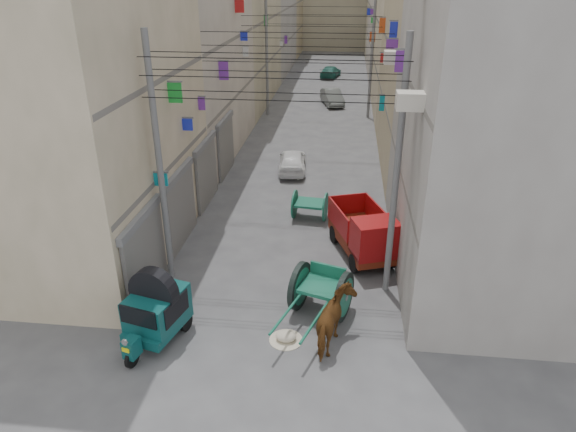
# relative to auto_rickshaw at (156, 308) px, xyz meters

# --- Properties ---
(ground) EXTENTS (140.00, 140.00, 0.00)m
(ground) POSITION_rel_auto_rickshaw_xyz_m (2.91, -2.77, -1.01)
(ground) COLOR #424244
(ground) RESTS_ON ground
(building_row_left) EXTENTS (8.00, 62.00, 14.00)m
(building_row_left) POSITION_rel_auto_rickshaw_xyz_m (-5.08, 31.36, 5.45)
(building_row_left) COLOR beige
(building_row_left) RESTS_ON ground
(building_row_right) EXTENTS (8.00, 62.00, 14.00)m
(building_row_right) POSITION_rel_auto_rickshaw_xyz_m (10.91, 31.36, 5.45)
(building_row_right) COLOR #99958F
(building_row_right) RESTS_ON ground
(shutters_left) EXTENTS (0.18, 14.40, 2.88)m
(shutters_left) POSITION_rel_auto_rickshaw_xyz_m (-1.01, 7.61, 0.49)
(shutters_left) COLOR #525258
(shutters_left) RESTS_ON ground
(signboards) EXTENTS (8.22, 40.52, 5.67)m
(signboards) POSITION_rel_auto_rickshaw_xyz_m (2.90, 18.89, 2.42)
(signboards) COLOR green
(signboards) RESTS_ON ground
(ac_units) EXTENTS (0.70, 6.55, 3.35)m
(ac_units) POSITION_rel_auto_rickshaw_xyz_m (6.56, 4.90, 6.43)
(ac_units) COLOR beige
(ac_units) RESTS_ON ground
(utility_poles) EXTENTS (7.40, 22.20, 8.00)m
(utility_poles) POSITION_rel_auto_rickshaw_xyz_m (2.91, 14.23, 2.99)
(utility_poles) COLOR slate
(utility_poles) RESTS_ON ground
(overhead_cables) EXTENTS (7.40, 22.52, 1.12)m
(overhead_cables) POSITION_rel_auto_rickshaw_xyz_m (2.91, 11.63, 5.76)
(overhead_cables) COLOR black
(overhead_cables) RESTS_ON ground
(auto_rickshaw) EXTENTS (1.77, 2.51, 1.71)m
(auto_rickshaw) POSITION_rel_auto_rickshaw_xyz_m (0.00, 0.00, 0.00)
(auto_rickshaw) COLOR black
(auto_rickshaw) RESTS_ON ground
(tonga_cart) EXTENTS (2.24, 3.57, 1.51)m
(tonga_cart) POSITION_rel_auto_rickshaw_xyz_m (4.47, 1.72, -0.22)
(tonga_cart) COLOR black
(tonga_cart) RESTS_ON ground
(mini_truck) EXTENTS (2.56, 3.68, 1.90)m
(mini_truck) POSITION_rel_auto_rickshaw_xyz_m (5.87, 5.09, -0.10)
(mini_truck) COLOR black
(mini_truck) RESTS_ON ground
(second_cart) EXTENTS (1.50, 1.36, 1.21)m
(second_cart) POSITION_rel_auto_rickshaw_xyz_m (3.65, 8.23, -0.36)
(second_cart) COLOR #145A42
(second_cart) RESTS_ON ground
(feed_sack) EXTENTS (0.59, 0.47, 0.30)m
(feed_sack) POSITION_rel_auto_rickshaw_xyz_m (3.58, 0.30, -0.86)
(feed_sack) COLOR beige
(feed_sack) RESTS_ON ground
(horse) EXTENTS (1.18, 2.03, 1.61)m
(horse) POSITION_rel_auto_rickshaw_xyz_m (4.94, 0.23, -0.20)
(horse) COLOR #5D2416
(horse) RESTS_ON ground
(distant_car_white) EXTENTS (1.60, 3.45, 1.15)m
(distant_car_white) POSITION_rel_auto_rickshaw_xyz_m (2.33, 13.81, -0.43)
(distant_car_white) COLOR white
(distant_car_white) RESTS_ON ground
(distant_car_grey) EXTENTS (2.11, 3.78, 1.18)m
(distant_car_grey) POSITION_rel_auto_rickshaw_xyz_m (3.84, 28.77, -0.42)
(distant_car_grey) COLOR #575C5A
(distant_car_grey) RESTS_ON ground
(distant_car_green) EXTENTS (2.17, 3.89, 1.07)m
(distant_car_green) POSITION_rel_auto_rickshaw_xyz_m (3.27, 40.30, -0.47)
(distant_car_green) COLOR #216053
(distant_car_green) RESTS_ON ground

